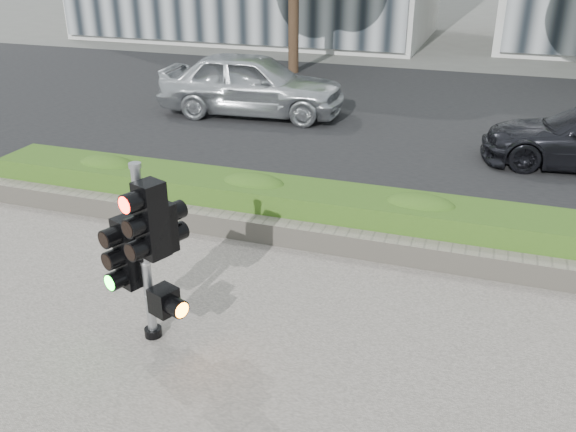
# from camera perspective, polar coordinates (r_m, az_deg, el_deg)

# --- Properties ---
(ground) EXTENTS (120.00, 120.00, 0.00)m
(ground) POSITION_cam_1_polar(r_m,az_deg,el_deg) (7.80, -1.90, -9.21)
(ground) COLOR #51514C
(ground) RESTS_ON ground
(road) EXTENTS (60.00, 13.00, 0.02)m
(road) POSITION_cam_1_polar(r_m,az_deg,el_deg) (16.78, 10.39, 9.24)
(road) COLOR black
(road) RESTS_ON ground
(curb) EXTENTS (60.00, 0.25, 0.12)m
(curb) POSITION_cam_1_polar(r_m,az_deg,el_deg) (10.41, 4.22, 0.25)
(curb) COLOR gray
(curb) RESTS_ON ground
(stone_wall) EXTENTS (12.00, 0.32, 0.34)m
(stone_wall) POSITION_cam_1_polar(r_m,az_deg,el_deg) (9.26, 2.23, -1.98)
(stone_wall) COLOR gray
(stone_wall) RESTS_ON sidewalk
(hedge) EXTENTS (12.00, 1.00, 0.68)m
(hedge) POSITION_cam_1_polar(r_m,az_deg,el_deg) (9.75, 3.36, 0.54)
(hedge) COLOR #5D922C
(hedge) RESTS_ON sidewalk
(traffic_signal) EXTENTS (0.80, 0.67, 2.17)m
(traffic_signal) POSITION_cam_1_polar(r_m,az_deg,el_deg) (6.93, -12.99, -2.72)
(traffic_signal) COLOR black
(traffic_signal) RESTS_ON sidewalk
(car_silver) EXTENTS (5.00, 2.36, 1.65)m
(car_silver) POSITION_cam_1_polar(r_m,az_deg,el_deg) (16.39, -3.38, 12.24)
(car_silver) COLOR #BABDC2
(car_silver) RESTS_ON road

